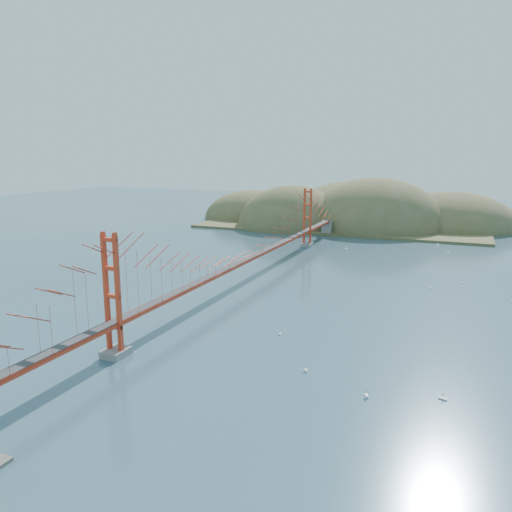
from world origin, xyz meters
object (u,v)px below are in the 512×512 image
at_px(sailboat_0, 280,333).
at_px(sailboat_1, 463,282).
at_px(bridge, 247,234).
at_px(sailboat_2, 443,398).

bearing_deg(sailboat_0, sailboat_1, 60.06).
xyz_separation_m(bridge, sailboat_1, (29.43, 11.24, -6.87)).
xyz_separation_m(bridge, sailboat_2, (28.43, -27.21, -6.85)).
height_order(sailboat_1, sailboat_0, sailboat_1).
bearing_deg(sailboat_2, bridge, 136.25).
xyz_separation_m(sailboat_1, sailboat_2, (-1.00, -38.45, 0.02)).
bearing_deg(sailboat_2, sailboat_0, 152.93).
bearing_deg(bridge, sailboat_1, 20.91).
height_order(sailboat_1, sailboat_2, sailboat_2).
bearing_deg(sailboat_2, sailboat_1, 88.50).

